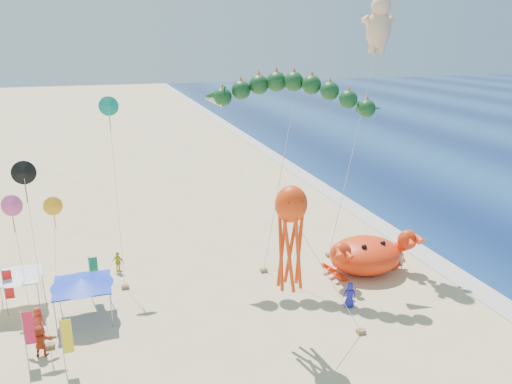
# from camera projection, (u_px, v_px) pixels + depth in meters

# --- Properties ---
(ground) EXTENTS (320.00, 320.00, 0.00)m
(ground) POSITION_uv_depth(u_px,v_px,m) (293.00, 288.00, 34.20)
(ground) COLOR #D1B784
(ground) RESTS_ON ground
(foam_strip) EXTENTS (320.00, 320.00, 0.00)m
(foam_strip) POSITION_uv_depth(u_px,v_px,m) (441.00, 265.00, 37.64)
(foam_strip) COLOR silver
(foam_strip) RESTS_ON ground
(crab_inflatable) EXTENTS (7.21, 4.94, 3.16)m
(crab_inflatable) POSITION_uv_depth(u_px,v_px,m) (366.00, 254.00, 36.18)
(crab_inflatable) COLOR red
(crab_inflatable) RESTS_ON ground
(dragon_kite) EXTENTS (11.66, 6.46, 13.82)m
(dragon_kite) POSITION_uv_depth(u_px,v_px,m) (291.00, 98.00, 33.45)
(dragon_kite) COLOR #0F3818
(dragon_kite) RESTS_ON ground
(cherub_kite) EXTENTS (5.05, 2.41, 19.44)m
(cherub_kite) POSITION_uv_depth(u_px,v_px,m) (379.00, 23.00, 36.34)
(cherub_kite) COLOR #E9B58E
(cherub_kite) RESTS_ON ground
(octopus_kite) EXTENTS (5.30, 1.86, 9.08)m
(octopus_kite) POSITION_uv_depth(u_px,v_px,m) (291.00, 230.00, 26.63)
(octopus_kite) COLOR #E93A0C
(octopus_kite) RESTS_ON ground
(canopy_blue) EXTENTS (3.63, 3.63, 2.71)m
(canopy_blue) POSITION_uv_depth(u_px,v_px,m) (82.00, 282.00, 29.85)
(canopy_blue) COLOR gray
(canopy_blue) RESTS_ON ground
(canopy_white) EXTENTS (3.09, 3.09, 2.71)m
(canopy_white) POSITION_uv_depth(u_px,v_px,m) (16.00, 273.00, 30.93)
(canopy_white) COLOR gray
(canopy_white) RESTS_ON ground
(feather_flags) EXTENTS (5.53, 7.32, 3.20)m
(feather_flags) POSITION_uv_depth(u_px,v_px,m) (50.00, 304.00, 28.27)
(feather_flags) COLOR gray
(feather_flags) RESTS_ON ground
(beachgoers) EXTENTS (29.91, 11.25, 1.83)m
(beachgoers) POSITION_uv_depth(u_px,v_px,m) (102.00, 297.00, 31.32)
(beachgoers) COLOR #22663F
(beachgoers) RESTS_ON ground
(small_kites) EXTENTS (7.61, 10.11, 12.78)m
(small_kites) POSITION_uv_depth(u_px,v_px,m) (54.00, 187.00, 31.08)
(small_kites) COLOR black
(small_kites) RESTS_ON ground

